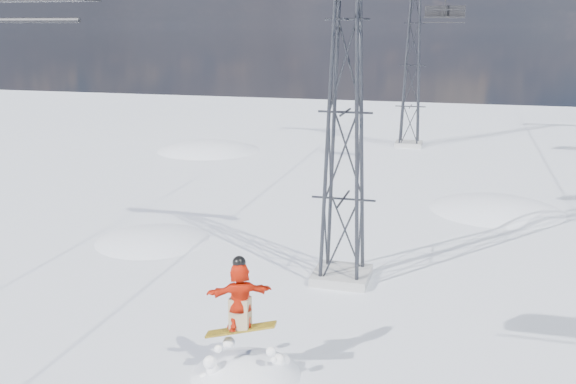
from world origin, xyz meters
name	(u,v)px	position (x,y,z in m)	size (l,w,h in m)	color
snow_terrain	(286,340)	(-4.77, 21.24, -9.59)	(39.00, 37.00, 22.00)	white
lift_tower_near	(345,113)	(0.80, 8.00, 5.47)	(5.20, 1.80, 11.43)	#999999
lift_tower_far	(412,66)	(0.80, 33.00, 5.47)	(5.20, 1.80, 11.43)	#999999
lift_chair_mid	(445,13)	(3.00, 24.88, 8.73)	(2.13, 0.61, 2.64)	black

